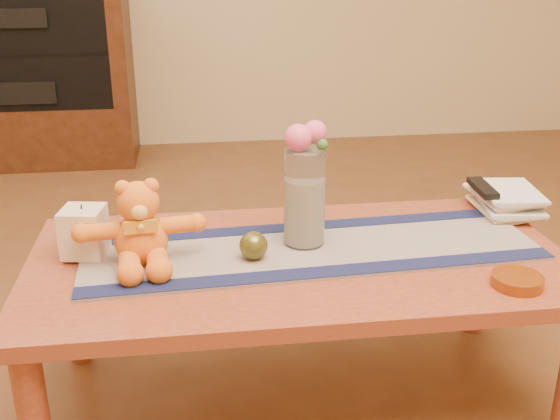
{
  "coord_description": "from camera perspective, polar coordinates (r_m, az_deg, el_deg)",
  "views": [
    {
      "loc": [
        -0.26,
        -1.55,
        1.2
      ],
      "look_at": [
        -0.05,
        0.0,
        0.58
      ],
      "focal_mm": 42.73,
      "sensor_mm": 36.0,
      "label": 1
    }
  ],
  "objects": [
    {
      "name": "floor",
      "position": [
        1.98,
        1.49,
        -15.76
      ],
      "size": [
        5.5,
        5.5,
        0.0
      ],
      "primitive_type": "plane",
      "color": "brown",
      "rests_on": "ground"
    },
    {
      "name": "coffee_table_top",
      "position": [
        1.75,
        1.62,
        -4.49
      ],
      "size": [
        1.4,
        0.7,
        0.04
      ],
      "primitive_type": "cube",
      "color": "maroon",
      "rests_on": "floor"
    },
    {
      "name": "table_leg_bl",
      "position": [
        2.13,
        -17.2,
        -7.38
      ],
      "size": [
        0.07,
        0.07,
        0.41
      ],
      "primitive_type": "cylinder",
      "color": "maroon",
      "rests_on": "floor"
    },
    {
      "name": "table_leg_br",
      "position": [
        2.28,
        16.49,
        -5.29
      ],
      "size": [
        0.07,
        0.07,
        0.41
      ],
      "primitive_type": "cylinder",
      "color": "maroon",
      "rests_on": "floor"
    },
    {
      "name": "persian_runner",
      "position": [
        1.77,
        2.77,
        -3.36
      ],
      "size": [
        1.22,
        0.41,
        0.01
      ],
      "primitive_type": "cube",
      "rotation": [
        0.0,
        0.0,
        0.05
      ],
      "color": "#211C4F",
      "rests_on": "coffee_table_top"
    },
    {
      "name": "runner_border_near",
      "position": [
        1.64,
        3.94,
        -5.28
      ],
      "size": [
        1.2,
        0.12,
        0.0
      ],
      "primitive_type": "cube",
      "rotation": [
        0.0,
        0.0,
        0.05
      ],
      "color": "#14183D",
      "rests_on": "persian_runner"
    },
    {
      "name": "runner_border_far",
      "position": [
        1.9,
        1.76,
        -1.42
      ],
      "size": [
        1.2,
        0.12,
        0.0
      ],
      "primitive_type": "cube",
      "rotation": [
        0.0,
        0.0,
        0.05
      ],
      "color": "#14183D",
      "rests_on": "persian_runner"
    },
    {
      "name": "teddy_bear",
      "position": [
        1.69,
        -11.9,
        -1.13
      ],
      "size": [
        0.33,
        0.28,
        0.21
      ],
      "primitive_type": null,
      "rotation": [
        0.0,
        0.0,
        0.11
      ],
      "color": "orange",
      "rests_on": "persian_runner"
    },
    {
      "name": "pillar_candle",
      "position": [
        1.78,
        -16.42,
        -1.78
      ],
      "size": [
        0.12,
        0.12,
        0.12
      ],
      "primitive_type": "cube",
      "rotation": [
        0.0,
        0.0,
        -0.17
      ],
      "color": "beige",
      "rests_on": "persian_runner"
    },
    {
      "name": "candle_wick",
      "position": [
        1.76,
        -16.65,
        0.27
      ],
      "size": [
        0.0,
        0.0,
        0.01
      ],
      "primitive_type": "cylinder",
      "rotation": [
        0.0,
        0.0,
        -0.17
      ],
      "color": "black",
      "rests_on": "pillar_candle"
    },
    {
      "name": "glass_vase",
      "position": [
        1.75,
        2.11,
        1.09
      ],
      "size": [
        0.11,
        0.11,
        0.26
      ],
      "primitive_type": "cylinder",
      "color": "silver",
      "rests_on": "persian_runner"
    },
    {
      "name": "potpourri_fill",
      "position": [
        1.76,
        2.09,
        -0.1
      ],
      "size": [
        0.09,
        0.09,
        0.18
      ],
      "primitive_type": "cylinder",
      "color": "beige",
      "rests_on": "glass_vase"
    },
    {
      "name": "rose_left",
      "position": [
        1.69,
        1.57,
        6.2
      ],
      "size": [
        0.07,
        0.07,
        0.07
      ],
      "primitive_type": "sphere",
      "color": "#E8527C",
      "rests_on": "glass_vase"
    },
    {
      "name": "rose_right",
      "position": [
        1.71,
        3.0,
        6.71
      ],
      "size": [
        0.06,
        0.06,
        0.06
      ],
      "primitive_type": "sphere",
      "color": "#E8527C",
      "rests_on": "glass_vase"
    },
    {
      "name": "blue_flower_back",
      "position": [
        1.74,
        2.31,
        6.4
      ],
      "size": [
        0.04,
        0.04,
        0.04
      ],
      "primitive_type": "sphere",
      "color": "#454B96",
      "rests_on": "glass_vase"
    },
    {
      "name": "blue_flower_side",
      "position": [
        1.72,
        1.07,
        5.97
      ],
      "size": [
        0.04,
        0.04,
        0.04
      ],
      "primitive_type": "sphere",
      "color": "#454B96",
      "rests_on": "glass_vase"
    },
    {
      "name": "leaf_sprig",
      "position": [
        1.69,
        3.64,
        5.62
      ],
      "size": [
        0.03,
        0.03,
        0.03
      ],
      "primitive_type": "sphere",
      "color": "#33662D",
      "rests_on": "glass_vase"
    },
    {
      "name": "bronze_ball",
      "position": [
        1.69,
        -2.29,
        -3.06
      ],
      "size": [
        0.09,
        0.09,
        0.07
      ],
      "primitive_type": "sphere",
      "rotation": [
        0.0,
        0.0,
        -0.26
      ],
      "color": "#514C1B",
      "rests_on": "persian_runner"
    },
    {
      "name": "book_bottom",
      "position": [
        2.1,
        16.65,
        0.0
      ],
      "size": [
        0.17,
        0.23,
        0.02
      ],
      "primitive_type": "imported",
      "rotation": [
        0.0,
        0.0,
        -0.02
      ],
      "color": "beige",
      "rests_on": "coffee_table_top"
    },
    {
      "name": "book_lower",
      "position": [
        2.09,
        16.87,
        0.45
      ],
      "size": [
        0.2,
        0.25,
        0.02
      ],
      "primitive_type": "imported",
      "rotation": [
        0.0,
        0.0,
        -0.16
      ],
      "color": "beige",
      "rests_on": "book_bottom"
    },
    {
      "name": "book_upper",
      "position": [
        2.09,
        16.58,
        1.0
      ],
      "size": [
        0.17,
        0.23,
        0.02
      ],
      "primitive_type": "imported",
      "rotation": [
        0.0,
        0.0,
        0.04
      ],
      "color": "beige",
      "rests_on": "book_lower"
    },
    {
      "name": "book_top",
      "position": [
        2.08,
        16.94,
        1.44
      ],
      "size": [
        0.19,
        0.24,
        0.02
      ],
      "primitive_type": "imported",
      "rotation": [
        0.0,
        0.0,
        -0.12
      ],
      "color": "beige",
      "rests_on": "book_upper"
    },
    {
      "name": "tv_remote",
      "position": [
        2.07,
        16.96,
        1.82
      ],
      "size": [
        0.06,
        0.16,
        0.02
      ],
      "primitive_type": "cube",
      "rotation": [
        0.0,
        0.0,
        -0.07
      ],
      "color": "black",
      "rests_on": "book_top"
    },
    {
      "name": "amber_dish",
      "position": [
        1.68,
        19.64,
        -5.72
      ],
      "size": [
        0.13,
        0.13,
        0.03
      ],
      "primitive_type": "cylinder",
      "rotation": [
        0.0,
        0.0,
        -0.04
      ],
      "color": "#BF5914",
      "rests_on": "coffee_table_top"
    },
    {
      "name": "media_cabinet",
      "position": [
        4.19,
        -21.02,
        11.18
      ],
      "size": [
        1.2,
        0.5,
        1.1
      ],
      "primitive_type": "cube",
      "color": "black",
      "rests_on": "floor"
    },
    {
      "name": "cabinet_cavity",
      "position": [
        3.95,
        -21.94,
        12.13
      ],
      "size": [
        1.02,
        0.03,
        0.61
      ],
      "primitive_type": "cube",
      "color": "black",
      "rests_on": "media_cabinet"
    },
    {
      "name": "cabinet_shelf",
      "position": [
        4.03,
        -21.67,
        12.33
      ],
      "size": [
        1.02,
        0.2,
        0.02
      ],
      "primitive_type": "cube",
      "color": "black",
      "rests_on": "media_cabinet"
    },
    {
      "name": "stereo_upper",
      "position": [
        4.03,
        -22.0,
        15.14
      ],
      "size": [
        0.42,
        0.28,
        0.1
      ],
      "primitive_type": "cube",
      "color": "black",
      "rests_on": "media_cabinet"
    },
    {
      "name": "stereo_lower",
      "position": [
        4.08,
        -21.23,
        9.65
      ],
      "size": [
        0.42,
        0.28,
        0.12
      ],
      "primitive_type": "cube",
      "color": "black",
      "rests_on": "media_cabinet"
    }
  ]
}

